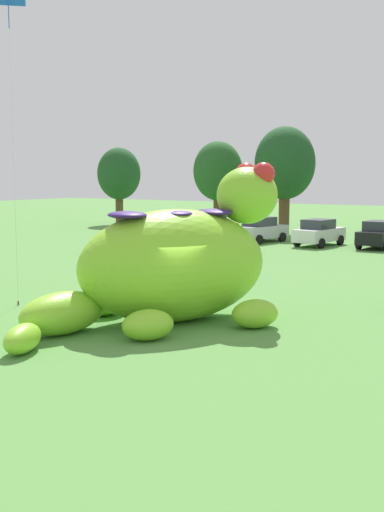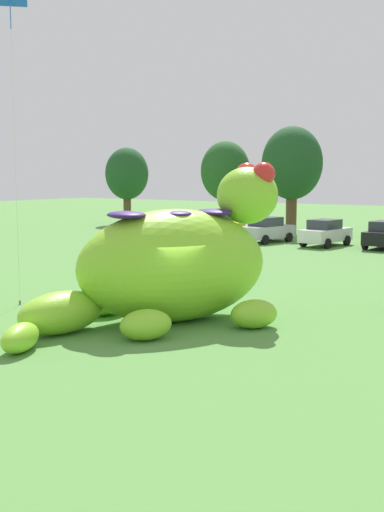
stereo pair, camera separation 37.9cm
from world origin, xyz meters
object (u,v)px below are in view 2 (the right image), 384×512
object	(u,v)px
car_silver	(267,230)
car_white	(325,233)
giant_inflatable_creature	(174,264)
car_yellow	(217,227)

from	to	relation	value
car_silver	car_white	world-z (taller)	same
car_silver	car_white	size ratio (longest dim) A/B	1.02
car_silver	giant_inflatable_creature	bearing A→B (deg)	-68.98
car_yellow	car_silver	bearing A→B (deg)	1.47
giant_inflatable_creature	car_white	xyz separation A→B (m)	(-4.67, 23.09, -0.95)
giant_inflatable_creature	car_white	bearing A→B (deg)	101.44
car_yellow	car_white	world-z (taller)	same
giant_inflatable_creature	car_silver	size ratio (longest dim) A/B	2.24
car_white	car_silver	bearing A→B (deg)	179.88
car_yellow	car_silver	world-z (taller)	same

